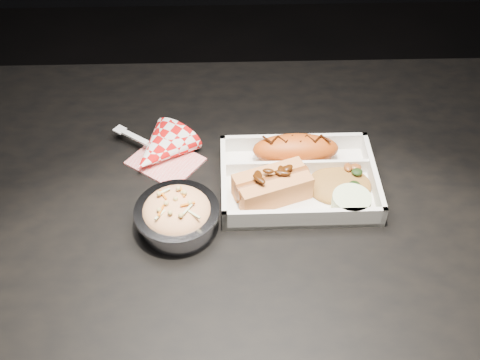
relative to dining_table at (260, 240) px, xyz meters
name	(u,v)px	position (x,y,z in m)	size (l,w,h in m)	color
dining_table	(260,240)	(0.00, 0.00, 0.00)	(1.20, 0.80, 0.75)	black
food_tray	(298,182)	(0.06, 0.04, 0.10)	(0.25, 0.18, 0.04)	silver
fried_pastry	(296,149)	(0.06, 0.09, 0.12)	(0.14, 0.06, 0.05)	#B94A12
hotdog	(272,184)	(0.02, 0.01, 0.12)	(0.13, 0.09, 0.06)	#D68749
fried_rice_mound	(340,180)	(0.13, 0.03, 0.11)	(0.11, 0.09, 0.03)	#AB7231
cupcake_liner	(351,203)	(0.14, -0.02, 0.11)	(0.06, 0.06, 0.03)	beige
foil_coleslaw_cup	(177,214)	(-0.13, -0.05, 0.12)	(0.13, 0.13, 0.07)	silver
napkin_fork	(159,151)	(-0.17, 0.11, 0.11)	(0.17, 0.15, 0.10)	red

